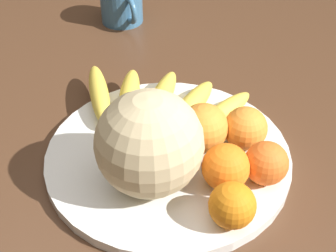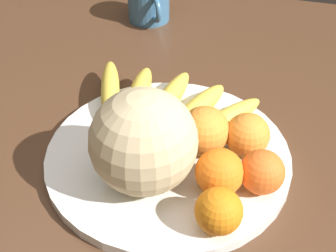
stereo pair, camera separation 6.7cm
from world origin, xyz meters
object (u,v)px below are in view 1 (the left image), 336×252
object	(u,v)px
fruit_bowl	(168,155)
banana_bunch	(158,102)
orange_front_left	(245,128)
orange_mid_center	(226,167)
ceramic_mug	(122,3)
kitchen_table	(186,224)
orange_back_right	(203,128)
orange_front_right	(266,163)
melon	(149,144)
orange_back_left	(232,205)

from	to	relation	value
fruit_bowl	banana_bunch	bearing A→B (deg)	-162.74
orange_front_left	orange_mid_center	bearing A→B (deg)	-16.65
orange_front_left	ceramic_mug	xyz separation A→B (m)	(-0.40, -0.27, -0.01)
kitchen_table	orange_back_right	size ratio (longest dim) A/B	18.31
banana_bunch	orange_back_right	world-z (taller)	orange_back_right
kitchen_table	orange_front_right	xyz separation A→B (m)	(-0.01, 0.11, 0.14)
banana_bunch	orange_front_left	size ratio (longest dim) A/B	4.65
kitchen_table	banana_bunch	distance (m)	0.20
melon	ceramic_mug	xyz separation A→B (m)	(-0.50, -0.15, -0.05)
orange_back_right	ceramic_mug	size ratio (longest dim) A/B	0.63
orange_mid_center	banana_bunch	bearing A→B (deg)	-142.83
orange_front_right	ceramic_mug	distance (m)	0.56
orange_front_left	kitchen_table	bearing A→B (deg)	-43.99
fruit_bowl	orange_front_left	distance (m)	0.12
orange_front_left	orange_back_right	bearing A→B (deg)	-79.08
fruit_bowl	orange_front_right	world-z (taller)	orange_front_right
fruit_bowl	orange_front_left	xyz separation A→B (m)	(-0.03, 0.11, 0.04)
orange_back_right	orange_front_left	bearing A→B (deg)	100.92
fruit_bowl	ceramic_mug	world-z (taller)	ceramic_mug
orange_front_right	orange_mid_center	size ratio (longest dim) A/B	0.93
fruit_bowl	ceramic_mug	distance (m)	0.46
fruit_bowl	orange_back_right	world-z (taller)	orange_back_right
orange_back_left	orange_front_right	bearing A→B (deg)	151.56
banana_bunch	orange_back_left	distance (m)	0.25
kitchen_table	fruit_bowl	world-z (taller)	fruit_bowl
orange_front_right	ceramic_mug	size ratio (longest dim) A/B	0.53
orange_back_right	ceramic_mug	xyz separation A→B (m)	(-0.42, -0.21, -0.01)
orange_front_left	orange_front_right	xyz separation A→B (m)	(0.07, 0.03, -0.00)
ceramic_mug	melon	bearing A→B (deg)	16.26
melon	orange_front_left	world-z (taller)	melon
melon	ceramic_mug	distance (m)	0.52
ceramic_mug	orange_back_left	bearing A→B (deg)	25.00
orange_front_left	orange_mid_center	size ratio (longest dim) A/B	1.00
kitchen_table	melon	bearing A→B (deg)	-72.10
orange_mid_center	fruit_bowl	bearing A→B (deg)	-122.75
fruit_bowl	orange_mid_center	bearing A→B (deg)	57.25
banana_bunch	orange_front_left	world-z (taller)	orange_front_left
banana_bunch	orange_front_right	distance (m)	0.22
banana_bunch	ceramic_mug	bearing A→B (deg)	28.96
orange_back_right	fruit_bowl	bearing A→B (deg)	-69.36
ceramic_mug	fruit_bowl	bearing A→B (deg)	20.38
orange_front_right	orange_front_left	bearing A→B (deg)	-157.00
orange_mid_center	orange_back_right	distance (m)	0.08
kitchen_table	banana_bunch	xyz separation A→B (m)	(-0.15, -0.07, 0.12)
orange_back_left	orange_back_right	xyz separation A→B (m)	(-0.14, -0.05, 0.01)
kitchen_table	orange_mid_center	size ratio (longest dim) A/B	20.53
fruit_bowl	orange_mid_center	world-z (taller)	orange_mid_center
ceramic_mug	orange_front_right	bearing A→B (deg)	32.58
orange_mid_center	ceramic_mug	size ratio (longest dim) A/B	0.57
fruit_bowl	orange_mid_center	distance (m)	0.11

